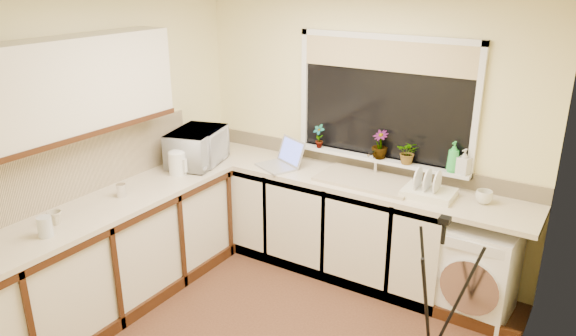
% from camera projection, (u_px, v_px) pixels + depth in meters
% --- Properties ---
extents(wall_back, '(3.20, 0.00, 3.20)m').
position_uv_depth(wall_back, '(362.00, 133.00, 4.82)').
color(wall_back, '#F3E7A2').
rests_on(wall_back, ground).
extents(wall_front, '(3.20, 0.00, 3.20)m').
position_uv_depth(wall_front, '(79.00, 292.00, 2.44)').
color(wall_front, '#F3E7A2').
rests_on(wall_front, ground).
extents(wall_left, '(0.00, 3.00, 3.00)m').
position_uv_depth(wall_left, '(105.00, 147.00, 4.43)').
color(wall_left, '#F3E7A2').
rests_on(wall_left, ground).
extents(wall_right, '(0.00, 3.00, 3.00)m').
position_uv_depth(wall_right, '(520.00, 248.00, 2.83)').
color(wall_right, '#F3E7A2').
rests_on(wall_right, ground).
extents(base_cabinet_back, '(2.55, 0.60, 0.86)m').
position_uv_depth(base_cabinet_back, '(312.00, 218.00, 5.02)').
color(base_cabinet_back, silver).
rests_on(base_cabinet_back, floor).
extents(base_cabinet_left, '(0.54, 2.40, 0.86)m').
position_uv_depth(base_cabinet_left, '(112.00, 258.00, 4.31)').
color(base_cabinet_left, silver).
rests_on(base_cabinet_left, floor).
extents(worktop_back, '(3.20, 0.60, 0.04)m').
position_uv_depth(worktop_back, '(345.00, 179.00, 4.70)').
color(worktop_back, beige).
rests_on(worktop_back, base_cabinet_back).
extents(worktop_left, '(0.60, 2.40, 0.04)m').
position_uv_depth(worktop_left, '(106.00, 206.00, 4.16)').
color(worktop_left, beige).
rests_on(worktop_left, base_cabinet_left).
extents(upper_cabinet, '(0.28, 1.90, 0.70)m').
position_uv_depth(upper_cabinet, '(60.00, 90.00, 3.79)').
color(upper_cabinet, silver).
rests_on(upper_cabinet, wall_left).
extents(splashback_left, '(0.02, 2.40, 0.45)m').
position_uv_depth(splashback_left, '(77.00, 170.00, 4.22)').
color(splashback_left, beige).
rests_on(splashback_left, wall_left).
extents(splashback_back, '(3.20, 0.02, 0.14)m').
position_uv_depth(splashback_back, '(360.00, 160.00, 4.90)').
color(splashback_back, beige).
rests_on(splashback_back, wall_back).
extents(window_glass, '(1.50, 0.02, 1.00)m').
position_uv_depth(window_glass, '(384.00, 100.00, 4.60)').
color(window_glass, black).
rests_on(window_glass, wall_back).
extents(window_blind, '(1.50, 0.02, 0.25)m').
position_uv_depth(window_blind, '(386.00, 56.00, 4.45)').
color(window_blind, tan).
rests_on(window_blind, wall_back).
extents(windowsill, '(1.60, 0.14, 0.03)m').
position_uv_depth(windowsill, '(378.00, 159.00, 4.73)').
color(windowsill, white).
rests_on(windowsill, wall_back).
extents(sink, '(0.82, 0.46, 0.03)m').
position_uv_depth(sink, '(367.00, 180.00, 4.59)').
color(sink, tan).
rests_on(sink, worktop_back).
extents(faucet, '(0.03, 0.03, 0.24)m').
position_uv_depth(faucet, '(376.00, 162.00, 4.70)').
color(faucet, silver).
rests_on(faucet, worktop_back).
extents(washing_machine, '(0.57, 0.55, 0.76)m').
position_uv_depth(washing_machine, '(479.00, 269.00, 4.25)').
color(washing_machine, white).
rests_on(washing_machine, floor).
extents(laptop, '(0.45, 0.45, 0.25)m').
position_uv_depth(laptop, '(283.00, 160.00, 4.93)').
color(laptop, '#A8A8B0').
rests_on(laptop, worktop_back).
extents(kettle, '(0.15, 0.15, 0.20)m').
position_uv_depth(kettle, '(177.00, 164.00, 4.72)').
color(kettle, white).
rests_on(kettle, worktop_left).
extents(dish_rack, '(0.40, 0.30, 0.06)m').
position_uv_depth(dish_rack, '(429.00, 193.00, 4.28)').
color(dish_rack, white).
rests_on(dish_rack, worktop_back).
extents(tripod, '(0.68, 0.68, 1.09)m').
position_uv_depth(tripod, '(437.00, 290.00, 3.67)').
color(tripod, black).
rests_on(tripod, floor).
extents(glass_jug, '(0.10, 0.10, 0.14)m').
position_uv_depth(glass_jug, '(45.00, 227.00, 3.63)').
color(glass_jug, silver).
rests_on(glass_jug, worktop_left).
extents(steel_jar, '(0.08, 0.08, 0.11)m').
position_uv_depth(steel_jar, '(121.00, 190.00, 4.27)').
color(steel_jar, silver).
rests_on(steel_jar, worktop_left).
extents(microwave, '(0.53, 0.67, 0.32)m').
position_uv_depth(microwave, '(197.00, 147.00, 4.96)').
color(microwave, white).
rests_on(microwave, worktop_left).
extents(plant_a, '(0.13, 0.10, 0.22)m').
position_uv_depth(plant_a, '(319.00, 136.00, 4.95)').
color(plant_a, '#999999').
rests_on(plant_a, windowsill).
extents(plant_c, '(0.17, 0.17, 0.25)m').
position_uv_depth(plant_c, '(380.00, 145.00, 4.66)').
color(plant_c, '#999999').
rests_on(plant_c, windowsill).
extents(plant_d, '(0.20, 0.18, 0.20)m').
position_uv_depth(plant_d, '(408.00, 152.00, 4.53)').
color(plant_d, '#999999').
rests_on(plant_d, windowsill).
extents(soap_bottle_green, '(0.11, 0.11, 0.25)m').
position_uv_depth(soap_bottle_green, '(453.00, 157.00, 4.35)').
color(soap_bottle_green, green).
rests_on(soap_bottle_green, windowsill).
extents(soap_bottle_clear, '(0.11, 0.11, 0.21)m').
position_uv_depth(soap_bottle_clear, '(464.00, 162.00, 4.31)').
color(soap_bottle_clear, '#999999').
rests_on(soap_bottle_clear, windowsill).
extents(cup_back, '(0.16, 0.16, 0.10)m').
position_uv_depth(cup_back, '(484.00, 197.00, 4.15)').
color(cup_back, silver).
rests_on(cup_back, worktop_back).
extents(cup_left, '(0.13, 0.13, 0.10)m').
position_uv_depth(cup_left, '(55.00, 218.00, 3.81)').
color(cup_left, beige).
rests_on(cup_left, worktop_left).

